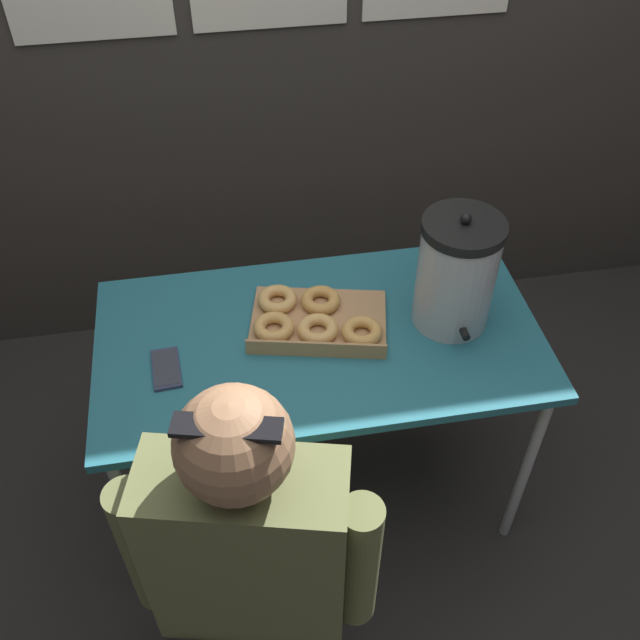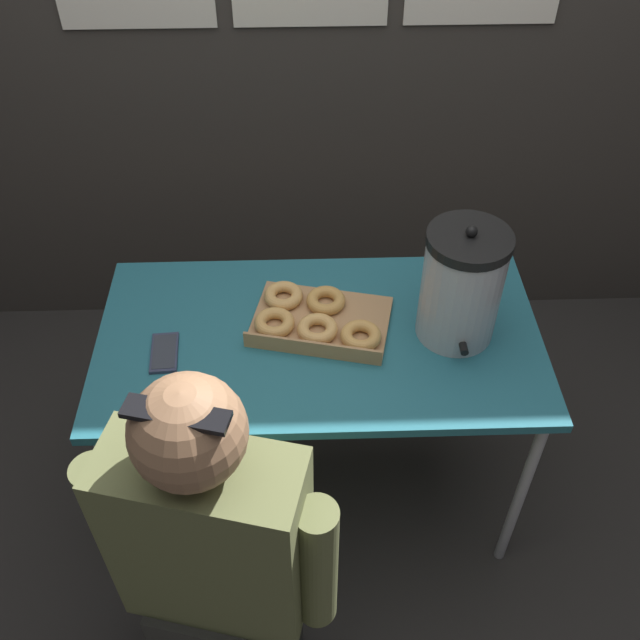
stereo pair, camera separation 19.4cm
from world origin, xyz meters
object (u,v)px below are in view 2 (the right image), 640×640
object	(u,v)px
donut_box	(316,319)
cell_phone	(164,353)
coffee_urn	(462,286)
person_seated	(217,566)

from	to	relation	value
donut_box	cell_phone	bearing A→B (deg)	-153.76
cell_phone	donut_box	bearing A→B (deg)	9.72
coffee_urn	cell_phone	world-z (taller)	coffee_urn
coffee_urn	cell_phone	size ratio (longest dim) A/B	2.44
cell_phone	person_seated	bearing A→B (deg)	-76.80
cell_phone	coffee_urn	bearing A→B (deg)	0.87
coffee_urn	person_seated	size ratio (longest dim) A/B	0.30
donut_box	coffee_urn	distance (m)	0.41
coffee_urn	cell_phone	bearing A→B (deg)	-175.36
coffee_urn	cell_phone	distance (m)	0.82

